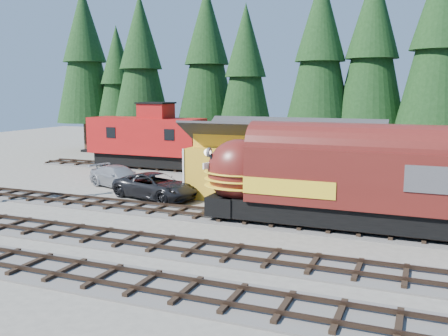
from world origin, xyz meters
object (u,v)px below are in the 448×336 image
at_px(depot, 284,154).
at_px(locomotive, 338,183).
at_px(caboose, 147,139).
at_px(pickup_truck_b, 119,177).
at_px(pickup_truck_a, 156,186).

relative_size(depot, locomotive, 0.83).
bearing_deg(locomotive, caboose, 144.78).
height_order(depot, pickup_truck_b, depot).
bearing_deg(locomotive, pickup_truck_a, 166.40).
height_order(caboose, pickup_truck_b, caboose).
relative_size(depot, pickup_truck_a, 2.09).
bearing_deg(locomotive, depot, 125.96).
distance_m(caboose, pickup_truck_b, 9.24).
bearing_deg(pickup_truck_a, pickup_truck_b, 75.90).
bearing_deg(depot, locomotive, -54.04).
distance_m(depot, caboose, 16.88).
bearing_deg(pickup_truck_b, pickup_truck_a, -97.77).
distance_m(pickup_truck_a, pickup_truck_b, 5.11).
xyz_separation_m(depot, caboose, (-15.12, 7.50, -0.16)).
height_order(locomotive, pickup_truck_a, locomotive).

